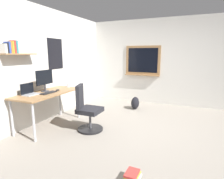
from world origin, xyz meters
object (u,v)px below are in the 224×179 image
(keyboard, at_px, (49,93))
(coffee_mug, at_px, (68,85))
(office_chair, at_px, (87,111))
(monitor_primary, at_px, (45,79))
(desk, at_px, (48,95))
(computer_mouse, at_px, (58,90))
(laptop, at_px, (30,92))
(backpack, at_px, (135,103))
(book_stack_on_floor, at_px, (132,177))

(keyboard, height_order, coffee_mug, coffee_mug)
(office_chair, relative_size, monitor_primary, 2.05)
(desk, height_order, computer_mouse, computer_mouse)
(desk, bearing_deg, laptop, 155.26)
(desk, distance_m, laptop, 0.39)
(coffee_mug, bearing_deg, computer_mouse, -173.66)
(office_chair, relative_size, keyboard, 2.57)
(backpack, bearing_deg, coffee_mug, 134.44)
(keyboard, bearing_deg, coffee_mug, 3.92)
(monitor_primary, bearing_deg, backpack, -37.40)
(desk, relative_size, coffee_mug, 16.40)
(desk, xyz_separation_m, backpack, (1.95, -1.35, -0.51))
(computer_mouse, bearing_deg, desk, 157.81)
(desk, xyz_separation_m, keyboard, (-0.08, -0.08, 0.08))
(desk, relative_size, laptop, 4.87)
(keyboard, distance_m, coffee_mug, 0.73)
(office_chair, distance_m, computer_mouse, 0.86)
(monitor_primary, height_order, computer_mouse, monitor_primary)
(computer_mouse, bearing_deg, book_stack_on_floor, -120.07)
(backpack, relative_size, book_stack_on_floor, 1.45)
(backpack, bearing_deg, monitor_primary, 142.60)
(office_chair, height_order, laptop, laptop)
(computer_mouse, distance_m, backpack, 2.24)
(keyboard, xyz_separation_m, book_stack_on_floor, (-0.94, -2.11, -0.70))
(desk, height_order, coffee_mug, coffee_mug)
(desk, xyz_separation_m, computer_mouse, (0.20, -0.08, 0.09))
(coffee_mug, height_order, book_stack_on_floor, coffee_mug)
(desk, height_order, monitor_primary, monitor_primary)
(monitor_primary, distance_m, coffee_mug, 0.67)
(laptop, relative_size, monitor_primary, 0.67)
(coffee_mug, height_order, backpack, coffee_mug)
(office_chair, height_order, keyboard, office_chair)
(book_stack_on_floor, bearing_deg, office_chair, 49.20)
(desk, xyz_separation_m, coffee_mug, (0.65, -0.03, 0.12))
(laptop, distance_m, computer_mouse, 0.60)
(computer_mouse, height_order, backpack, computer_mouse)
(keyboard, relative_size, book_stack_on_floor, 1.53)
(desk, xyz_separation_m, office_chair, (0.13, -0.86, -0.27))
(coffee_mug, bearing_deg, keyboard, -176.08)
(computer_mouse, relative_size, book_stack_on_floor, 0.43)
(monitor_primary, relative_size, computer_mouse, 4.46)
(office_chair, bearing_deg, laptop, 114.75)
(desk, bearing_deg, keyboard, -132.11)
(keyboard, relative_size, backpack, 1.06)
(keyboard, height_order, book_stack_on_floor, keyboard)
(keyboard, bearing_deg, desk, 47.89)
(computer_mouse, bearing_deg, coffee_mug, 6.34)
(keyboard, xyz_separation_m, computer_mouse, (0.28, -0.00, 0.01))
(computer_mouse, bearing_deg, monitor_primary, 131.04)
(coffee_mug, relative_size, backpack, 0.26)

